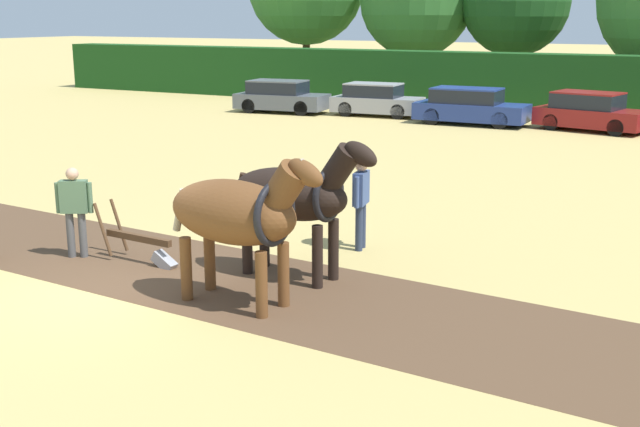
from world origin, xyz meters
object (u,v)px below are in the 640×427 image
object	(u,v)px
tree_left	(416,0)
farmer_at_plow	(75,206)
plow	(144,246)
parked_car_left	(376,100)
parked_car_center	(590,112)
farmer_beside_team	(361,194)
draft_horse_lead_right	(295,195)
parked_car_center_left	(470,107)
tree_center_left	(516,2)
parked_car_far_left	(281,97)
draft_horse_lead_left	(238,213)

from	to	relation	value
tree_left	farmer_at_plow	size ratio (longest dim) A/B	4.92
plow	farmer_at_plow	xyz separation A→B (m)	(-1.33, -0.29, 0.65)
parked_car_left	parked_car_center	xyz separation A→B (m)	(9.15, -0.39, 0.02)
farmer_beside_team	parked_car_center	bearing A→B (deg)	77.22
farmer_beside_team	draft_horse_lead_right	bearing A→B (deg)	-106.67
draft_horse_lead_right	tree_left	bearing A→B (deg)	111.98
farmer_at_plow	parked_car_center_left	distance (m)	21.18
farmer_at_plow	parked_car_left	size ratio (longest dim) A/B	0.42
tree_center_left	farmer_beside_team	distance (m)	30.23
tree_left	parked_car_center_left	size ratio (longest dim) A/B	1.82
tree_left	parked_car_center_left	distance (m)	13.45
tree_left	parked_car_center_left	world-z (taller)	tree_left
draft_horse_lead_right	plow	distance (m)	3.06
draft_horse_lead_right	parked_car_left	distance (m)	22.62
parked_car_left	parked_car_center	bearing A→B (deg)	-6.72
draft_horse_lead_right	parked_car_center_left	bearing A→B (deg)	103.62
tree_left	parked_car_far_left	world-z (taller)	tree_left
farmer_at_plow	parked_car_left	world-z (taller)	farmer_at_plow
parked_car_center_left	parked_car_far_left	bearing A→B (deg)	179.42
parked_car_far_left	farmer_beside_team	bearing A→B (deg)	-62.01
farmer_beside_team	parked_car_far_left	bearing A→B (deg)	114.67
tree_left	parked_car_left	distance (m)	11.13
farmer_beside_team	parked_car_center	xyz separation A→B (m)	(0.87, 18.69, -0.35)
draft_horse_lead_right	farmer_beside_team	xyz separation A→B (m)	(0.24, 2.05, -0.37)
draft_horse_lead_right	plow	xyz separation A→B (m)	(-2.79, -0.58, -1.11)
draft_horse_lead_left	draft_horse_lead_right	world-z (taller)	draft_horse_lead_right
farmer_at_plow	parked_car_left	bearing A→B (deg)	160.97
farmer_beside_team	parked_car_far_left	distance (m)	22.17
tree_left	farmer_beside_team	bearing A→B (deg)	-70.21
parked_car_center_left	farmer_beside_team	bearing A→B (deg)	-79.29
parked_car_center	farmer_at_plow	bearing A→B (deg)	-91.88
tree_left	parked_car_center	xyz separation A→B (m)	(11.32, -10.37, -4.40)
draft_horse_lead_left	parked_car_left	size ratio (longest dim) A/B	0.71
draft_horse_lead_left	parked_car_far_left	xyz separation A→B (m)	(-12.30, 21.77, -0.74)
tree_left	farmer_beside_team	world-z (taller)	tree_left
draft_horse_lead_right	parked_car_far_left	bearing A→B (deg)	125.29
parked_car_left	parked_car_center	world-z (taller)	parked_car_center
draft_horse_lead_right	parked_car_center	world-z (taller)	draft_horse_lead_right
farmer_at_plow	tree_center_left	bearing A→B (deg)	152.19
farmer_at_plow	farmer_beside_team	xyz separation A→B (m)	(4.35, 2.92, 0.09)
tree_left	draft_horse_lead_left	distance (m)	34.35
plow	parked_car_center	xyz separation A→B (m)	(3.89, 21.32, 0.39)
tree_center_left	farmer_beside_team	bearing A→B (deg)	-80.18
tree_left	parked_car_center_left	bearing A→B (deg)	-58.19
draft_horse_lead_left	parked_car_center_left	world-z (taller)	draft_horse_lead_left
draft_horse_lead_right	farmer_at_plow	bearing A→B (deg)	-164.36
tree_center_left	parked_car_left	bearing A→B (deg)	-106.83
draft_horse_lead_right	tree_center_left	bearing A→B (deg)	102.57
farmer_beside_team	parked_car_center	size ratio (longest dim) A/B	0.41
draft_horse_lead_left	parked_car_far_left	world-z (taller)	draft_horse_lead_left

